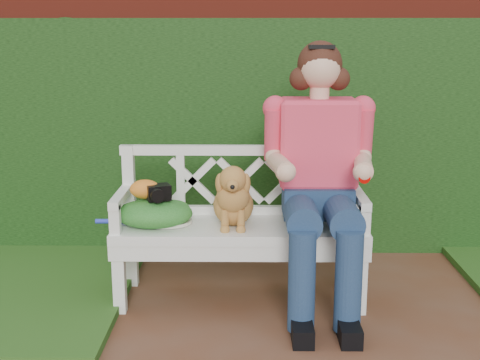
{
  "coord_description": "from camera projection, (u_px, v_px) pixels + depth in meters",
  "views": [
    {
      "loc": [
        -0.36,
        -2.95,
        1.61
      ],
      "look_at": [
        -0.4,
        0.75,
        0.75
      ],
      "focal_mm": 48.0,
      "sensor_mm": 36.0,
      "label": 1
    }
  ],
  "objects": [
    {
      "name": "ground",
      "position": [
        317.0,
        358.0,
        3.23
      ],
      "size": [
        60.0,
        60.0,
        0.0
      ],
      "primitive_type": "plane",
      "color": "#5B2E1A"
    },
    {
      "name": "brick_wall",
      "position": [
        294.0,
        101.0,
        4.84
      ],
      "size": [
        10.0,
        0.3,
        2.2
      ],
      "primitive_type": "cube",
      "color": "maroon",
      "rests_on": "ground"
    },
    {
      "name": "ivy_hedge",
      "position": [
        296.0,
        138.0,
        4.68
      ],
      "size": [
        10.0,
        0.18,
        1.7
      ],
      "primitive_type": "cube",
      "color": "#27561B",
      "rests_on": "ground"
    },
    {
      "name": "garden_bench",
      "position": [
        240.0,
        261.0,
        3.91
      ],
      "size": [
        1.59,
        0.63,
        0.48
      ],
      "primitive_type": null,
      "rotation": [
        0.0,
        0.0,
        0.02
      ],
      "color": "white",
      "rests_on": "ground"
    },
    {
      "name": "seated_woman",
      "position": [
        318.0,
        172.0,
        3.76
      ],
      "size": [
        0.83,
        1.02,
        1.61
      ],
      "primitive_type": null,
      "rotation": [
        0.0,
        0.0,
        0.18
      ],
      "color": "#FB2D4E",
      "rests_on": "ground"
    },
    {
      "name": "dog",
      "position": [
        233.0,
        194.0,
        3.77
      ],
      "size": [
        0.34,
        0.41,
        0.39
      ],
      "primitive_type": null,
      "rotation": [
        0.0,
        0.0,
        -0.27
      ],
      "color": "brown",
      "rests_on": "garden_bench"
    },
    {
      "name": "tennis_racket",
      "position": [
        161.0,
        221.0,
        3.85
      ],
      "size": [
        0.66,
        0.47,
        0.03
      ],
      "primitive_type": null,
      "rotation": [
        0.0,
        0.0,
        0.4
      ],
      "color": "white",
      "rests_on": "garden_bench"
    },
    {
      "name": "green_bag",
      "position": [
        154.0,
        213.0,
        3.81
      ],
      "size": [
        0.48,
        0.38,
        0.16
      ],
      "primitive_type": null,
      "rotation": [
        0.0,
        0.0,
        0.04
      ],
      "color": "green",
      "rests_on": "garden_bench"
    },
    {
      "name": "camera_item",
      "position": [
        158.0,
        192.0,
        3.78
      ],
      "size": [
        0.16,
        0.14,
        0.09
      ],
      "primitive_type": "cube",
      "rotation": [
        0.0,
        0.0,
        0.35
      ],
      "color": "black",
      "rests_on": "green_bag"
    },
    {
      "name": "baseball_glove",
      "position": [
        145.0,
        189.0,
        3.81
      ],
      "size": [
        0.21,
        0.18,
        0.12
      ],
      "primitive_type": "ellipsoid",
      "rotation": [
        0.0,
        0.0,
        -0.25
      ],
      "color": "orange",
      "rests_on": "green_bag"
    }
  ]
}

